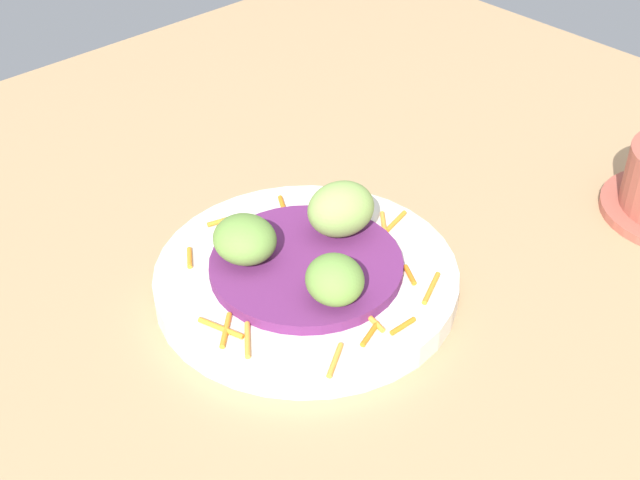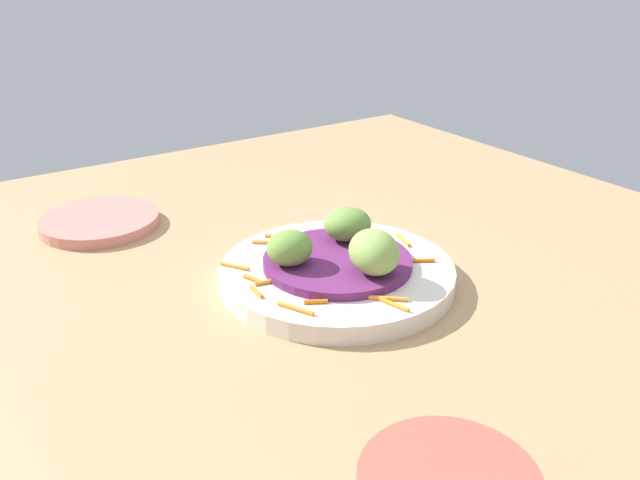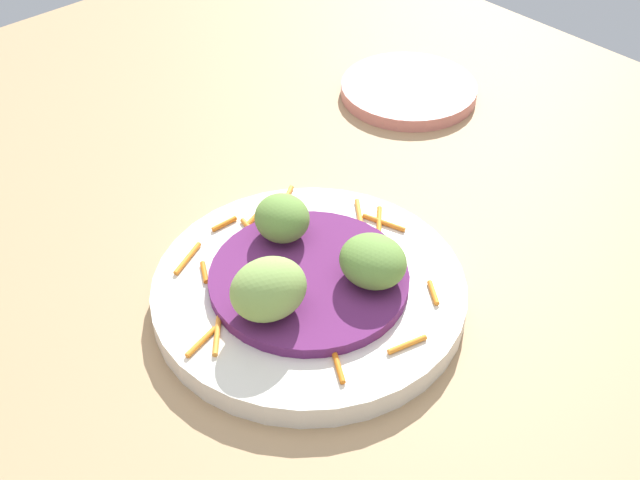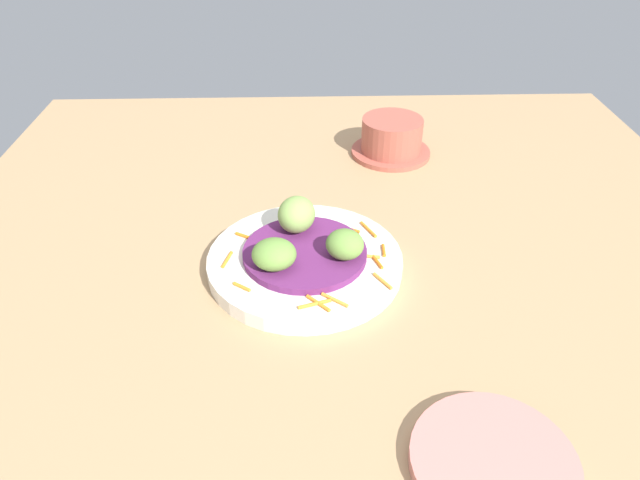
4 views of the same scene
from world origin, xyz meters
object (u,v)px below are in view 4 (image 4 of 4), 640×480
guac_scoop_right (343,244)px  side_plate_small (493,463)px  terracotta_bowl (392,138)px  main_plate (305,262)px  guac_scoop_left (296,214)px  guac_scoop_center (274,254)px

guac_scoop_right → side_plate_small: guac_scoop_right is taller
side_plate_small → terracotta_bowl: (1.04, -59.09, 2.23)cm
main_plate → side_plate_small: 32.26cm
side_plate_small → guac_scoop_left: bearing=-63.2°
main_plate → guac_scoop_left: (0.96, -4.62, 4.05)cm
terracotta_bowl → side_plate_small: bearing=91.0°
guac_scoop_center → guac_scoop_right: size_ratio=1.14×
guac_scoop_right → terracotta_bowl: 33.95cm
guac_scoop_right → guac_scoop_left: bearing=-48.2°
guac_scoop_left → guac_scoop_right: bearing=131.8°
guac_scoop_center → main_plate: bearing=-138.2°
main_plate → guac_scoop_right: (-4.49, 1.48, 3.64)cm
main_plate → guac_scoop_right: 5.96cm
guac_scoop_left → main_plate: bearing=101.8°
guac_scoop_left → guac_scoop_center: (2.56, 7.77, -0.44)cm
guac_scoop_left → guac_scoop_center: guac_scoop_left is taller
main_plate → guac_scoop_left: 6.22cm
main_plate → terracotta_bowl: bearing=-115.3°
main_plate → guac_scoop_center: 5.94cm
main_plate → terracotta_bowl: terracotta_bowl is taller
guac_scoop_left → side_plate_small: (-16.60, 32.84, -4.36)cm
guac_scoop_center → terracotta_bowl: 38.59cm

